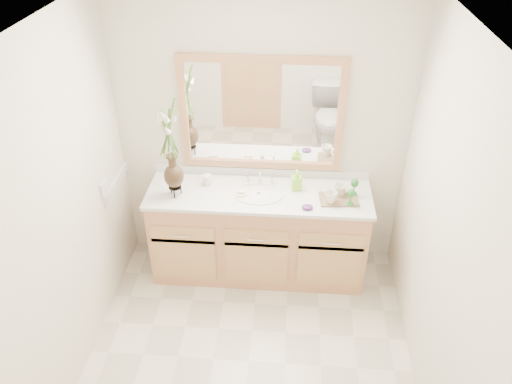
# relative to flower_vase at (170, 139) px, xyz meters

# --- Properties ---
(floor) EXTENTS (2.60, 2.60, 0.00)m
(floor) POSITION_rel_flower_vase_xyz_m (0.67, -0.94, -1.34)
(floor) COLOR beige
(floor) RESTS_ON ground
(ceiling) EXTENTS (2.40, 2.60, 0.02)m
(ceiling) POSITION_rel_flower_vase_xyz_m (0.67, -0.94, 1.06)
(ceiling) COLOR white
(ceiling) RESTS_ON wall_back
(wall_back) EXTENTS (2.40, 0.02, 2.40)m
(wall_back) POSITION_rel_flower_vase_xyz_m (0.67, 0.36, -0.14)
(wall_back) COLOR white
(wall_back) RESTS_ON floor
(wall_left) EXTENTS (0.02, 2.60, 2.40)m
(wall_left) POSITION_rel_flower_vase_xyz_m (-0.53, -0.94, -0.14)
(wall_left) COLOR white
(wall_left) RESTS_ON floor
(wall_right) EXTENTS (0.02, 2.60, 2.40)m
(wall_right) POSITION_rel_flower_vase_xyz_m (1.87, -0.94, -0.14)
(wall_right) COLOR white
(wall_right) RESTS_ON floor
(vanity) EXTENTS (1.80, 0.55, 0.80)m
(vanity) POSITION_rel_flower_vase_xyz_m (0.67, 0.08, -0.94)
(vanity) COLOR tan
(vanity) RESTS_ON floor
(counter) EXTENTS (1.84, 0.57, 0.03)m
(counter) POSITION_rel_flower_vase_xyz_m (0.67, 0.08, -0.53)
(counter) COLOR silver
(counter) RESTS_ON vanity
(sink) EXTENTS (0.38, 0.34, 0.23)m
(sink) POSITION_rel_flower_vase_xyz_m (0.67, 0.06, -0.57)
(sink) COLOR white
(sink) RESTS_ON counter
(mirror) EXTENTS (1.32, 0.04, 0.97)m
(mirror) POSITION_rel_flower_vase_xyz_m (0.67, 0.34, 0.06)
(mirror) COLOR white
(mirror) RESTS_ON wall_back
(switch_plate) EXTENTS (0.02, 0.12, 0.12)m
(switch_plate) POSITION_rel_flower_vase_xyz_m (-0.51, -0.17, -0.36)
(switch_plate) COLOR white
(switch_plate) RESTS_ON wall_left
(flower_vase) EXTENTS (0.18, 0.18, 0.76)m
(flower_vase) POSITION_rel_flower_vase_xyz_m (0.00, 0.00, 0.00)
(flower_vase) COLOR black
(flower_vase) RESTS_ON counter
(tumbler) EXTENTS (0.07, 0.07, 0.09)m
(tumbler) POSITION_rel_flower_vase_xyz_m (0.23, 0.17, -0.47)
(tumbler) COLOR beige
(tumbler) RESTS_ON counter
(soap_dish) EXTENTS (0.10, 0.10, 0.03)m
(soap_dish) POSITION_rel_flower_vase_xyz_m (0.53, 0.05, -0.50)
(soap_dish) COLOR beige
(soap_dish) RESTS_ON counter
(soap_bottle) EXTENTS (0.09, 0.09, 0.16)m
(soap_bottle) POSITION_rel_flower_vase_xyz_m (0.98, 0.16, -0.43)
(soap_bottle) COLOR #90E135
(soap_bottle) RESTS_ON counter
(purple_dish) EXTENTS (0.09, 0.08, 0.03)m
(purple_dish) POSITION_rel_flower_vase_xyz_m (1.07, -0.12, -0.50)
(purple_dish) COLOR #532369
(purple_dish) RESTS_ON counter
(tray) EXTENTS (0.32, 0.23, 0.02)m
(tray) POSITION_rel_flower_vase_xyz_m (1.32, 0.03, -0.51)
(tray) COLOR brown
(tray) RESTS_ON counter
(mug_left) EXTENTS (0.12, 0.11, 0.10)m
(mug_left) POSITION_rel_flower_vase_xyz_m (1.25, -0.04, -0.45)
(mug_left) COLOR beige
(mug_left) RESTS_ON tray
(mug_right) EXTENTS (0.14, 0.14, 0.10)m
(mug_right) POSITION_rel_flower_vase_xyz_m (1.33, 0.08, -0.45)
(mug_right) COLOR beige
(mug_right) RESTS_ON tray
(goblet_front) EXTENTS (0.06, 0.06, 0.14)m
(goblet_front) POSITION_rel_flower_vase_xyz_m (1.40, -0.05, -0.40)
(goblet_front) COLOR #236B28
(goblet_front) RESTS_ON tray
(goblet_back) EXTENTS (0.06, 0.06, 0.14)m
(goblet_back) POSITION_rel_flower_vase_xyz_m (1.44, 0.10, -0.40)
(goblet_back) COLOR #236B28
(goblet_back) RESTS_ON tray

